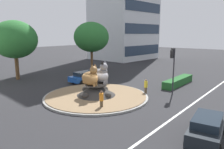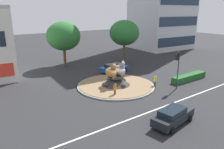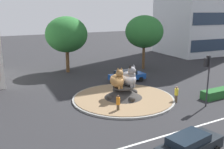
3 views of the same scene
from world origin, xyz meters
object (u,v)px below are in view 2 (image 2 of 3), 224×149
at_px(sedan_on_far_lane, 114,68).
at_px(traffic_light_mast, 178,62).
at_px(cat_statue_grey, 120,70).
at_px(parked_car_right, 173,116).
at_px(cat_statue_tabby, 112,72).
at_px(second_tree_near_tower, 63,36).
at_px(pedestrian_yellow_shirt, 155,81).
at_px(pedestrian_orange_shirt, 115,89).
at_px(broadleaf_tree_behind_island, 124,33).

bearing_deg(sedan_on_far_lane, traffic_light_mast, -78.20).
distance_m(cat_statue_grey, parked_car_right, 11.89).
distance_m(cat_statue_tabby, parked_car_right, 11.67).
bearing_deg(traffic_light_mast, parked_car_right, 137.93).
bearing_deg(sedan_on_far_lane, cat_statue_tabby, -126.94).
height_order(second_tree_near_tower, pedestrian_yellow_shirt, second_tree_near_tower).
bearing_deg(pedestrian_yellow_shirt, second_tree_near_tower, -18.54).
bearing_deg(sedan_on_far_lane, pedestrian_orange_shirt, -123.66).
relative_size(cat_statue_grey, pedestrian_yellow_shirt, 1.44).
height_order(cat_statue_grey, pedestrian_orange_shirt, cat_statue_grey).
bearing_deg(cat_statue_tabby, sedan_on_far_lane, 136.57).
bearing_deg(pedestrian_yellow_shirt, cat_statue_grey, 11.65).
distance_m(traffic_light_mast, parked_car_right, 10.33).
bearing_deg(cat_statue_grey, cat_statue_tabby, -95.66).
relative_size(broadleaf_tree_behind_island, pedestrian_yellow_shirt, 5.02).
distance_m(pedestrian_orange_shirt, parked_car_right, 8.62).
distance_m(cat_statue_tabby, pedestrian_orange_shirt, 3.54).
bearing_deg(broadleaf_tree_behind_island, second_tree_near_tower, 162.19).
xyz_separation_m(second_tree_near_tower, pedestrian_orange_shirt, (-1.40, -17.50, -4.76)).
xyz_separation_m(pedestrian_yellow_shirt, sedan_on_far_lane, (-0.14, 9.16, -0.08)).
xyz_separation_m(cat_statue_grey, pedestrian_orange_shirt, (-2.97, -2.84, -1.37)).
height_order(pedestrian_yellow_shirt, parked_car_right, pedestrian_yellow_shirt).
bearing_deg(cat_statue_grey, pedestrian_orange_shirt, -50.30).
xyz_separation_m(second_tree_near_tower, sedan_on_far_lane, (4.92, -8.88, -4.84)).
height_order(broadleaf_tree_behind_island, pedestrian_orange_shirt, broadleaf_tree_behind_island).
height_order(pedestrian_orange_shirt, pedestrian_yellow_shirt, pedestrian_yellow_shirt).
relative_size(cat_statue_tabby, parked_car_right, 0.45).
bearing_deg(broadleaf_tree_behind_island, cat_statue_tabby, -135.42).
xyz_separation_m(cat_statue_grey, second_tree_near_tower, (-1.57, 14.66, 3.39)).
bearing_deg(parked_car_right, sedan_on_far_lane, 62.21).
distance_m(traffic_light_mast, pedestrian_yellow_shirt, 3.88).
relative_size(cat_statue_grey, traffic_light_mast, 0.49).
xyz_separation_m(sedan_on_far_lane, parked_car_right, (-6.16, -17.24, 0.04)).
distance_m(traffic_light_mast, pedestrian_orange_shirt, 9.02).
height_order(cat_statue_tabby, sedan_on_far_lane, cat_statue_tabby).
distance_m(broadleaf_tree_behind_island, second_tree_near_tower, 11.90).
xyz_separation_m(pedestrian_orange_shirt, parked_car_right, (0.16, -8.62, -0.04)).
xyz_separation_m(cat_statue_grey, sedan_on_far_lane, (3.35, 5.78, -1.45)).
bearing_deg(second_tree_near_tower, pedestrian_orange_shirt, -94.58).
bearing_deg(broadleaf_tree_behind_island, parked_car_right, -119.20).
distance_m(cat_statue_grey, pedestrian_yellow_shirt, 5.05).
xyz_separation_m(traffic_light_mast, parked_car_right, (-7.99, -5.92, -2.80)).
distance_m(broadleaf_tree_behind_island, pedestrian_yellow_shirt, 16.48).
bearing_deg(pedestrian_orange_shirt, broadleaf_tree_behind_island, -164.59).
relative_size(second_tree_near_tower, pedestrian_orange_shirt, 4.99).
xyz_separation_m(broadleaf_tree_behind_island, second_tree_near_tower, (-11.33, 3.64, -0.23)).
height_order(traffic_light_mast, second_tree_near_tower, second_tree_near_tower).
xyz_separation_m(cat_statue_grey, traffic_light_mast, (5.18, -5.54, 1.38)).
relative_size(traffic_light_mast, parked_car_right, 1.00).
distance_m(second_tree_near_tower, pedestrian_yellow_shirt, 19.34).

